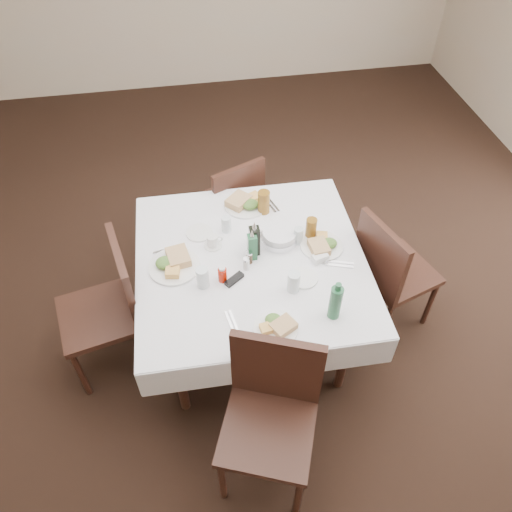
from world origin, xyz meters
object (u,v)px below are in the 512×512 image
at_px(water_s, 294,282).
at_px(oil_cruet_green, 252,246).
at_px(coffee_mug, 213,241).
at_px(water_w, 203,277).
at_px(chair_east, 389,269).
at_px(oil_cruet_dark, 254,240).
at_px(water_e, 298,235).
at_px(green_bottle, 335,302).
at_px(chair_south, 272,406).
at_px(chair_west, 111,302).
at_px(ketchup_bottle, 222,274).
at_px(chair_north, 232,201).
at_px(bread_basket, 279,236).
at_px(dining_table, 251,268).
at_px(water_n, 226,224).

height_order(water_s, oil_cruet_green, oil_cruet_green).
bearing_deg(oil_cruet_green, coffee_mug, 147.52).
bearing_deg(water_w, oil_cruet_green, 28.05).
distance_m(chair_east, oil_cruet_dark, 0.94).
xyz_separation_m(water_e, green_bottle, (0.06, -0.59, 0.06)).
bearing_deg(water_s, chair_south, -112.06).
distance_m(chair_east, water_s, 0.80).
xyz_separation_m(chair_west, water_e, (1.19, 0.12, 0.25)).
height_order(chair_east, ketchup_bottle, chair_east).
relative_size(water_e, ketchup_bottle, 0.99).
bearing_deg(chair_north, chair_east, -44.40).
distance_m(chair_north, ketchup_bottle, 1.05).
height_order(chair_south, water_s, chair_south).
bearing_deg(coffee_mug, chair_west, -164.89).
xyz_separation_m(chair_east, coffee_mug, (-1.12, 0.20, 0.26)).
height_order(ketchup_bottle, coffee_mug, ketchup_bottle).
xyz_separation_m(chair_south, water_w, (-0.27, 0.71, 0.26)).
bearing_deg(bread_basket, chair_east, -13.44).
bearing_deg(chair_west, chair_south, -45.29).
bearing_deg(green_bottle, oil_cruet_dark, 122.07).
height_order(water_e, oil_cruet_dark, oil_cruet_dark).
bearing_deg(bread_basket, dining_table, -147.80).
distance_m(water_n, oil_cruet_green, 0.29).
xyz_separation_m(water_n, oil_cruet_dark, (0.14, -0.22, 0.05)).
distance_m(bread_basket, coffee_mug, 0.41).
xyz_separation_m(chair_south, water_e, (0.36, 0.96, 0.25)).
distance_m(water_n, coffee_mug, 0.16).
relative_size(water_w, coffee_mug, 1.10).
bearing_deg(coffee_mug, water_s, -46.58).
relative_size(bread_basket, coffee_mug, 1.91).
bearing_deg(water_s, oil_cruet_dark, 116.87).
relative_size(chair_north, chair_east, 0.94).
bearing_deg(chair_north, oil_cruet_green, -89.33).
distance_m(chair_south, water_n, 1.17).
relative_size(water_s, green_bottle, 0.51).
height_order(dining_table, chair_north, chair_north).
bearing_deg(water_e, chair_north, 112.63).
bearing_deg(water_w, dining_table, 26.95).
bearing_deg(water_s, coffee_mug, 133.42).
bearing_deg(chair_west, dining_table, 1.60).
height_order(chair_south, oil_cruet_green, chair_south).
xyz_separation_m(chair_east, water_n, (-1.02, 0.32, 0.28)).
height_order(water_n, water_w, water_w).
bearing_deg(chair_north, chair_south, -91.38).
relative_size(dining_table, water_e, 12.80).
bearing_deg(dining_table, water_s, -54.51).
height_order(bread_basket, ketchup_bottle, ketchup_bottle).
distance_m(dining_table, ketchup_bottle, 0.27).
height_order(water_e, oil_cruet_green, oil_cruet_green).
relative_size(water_n, water_w, 0.82).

